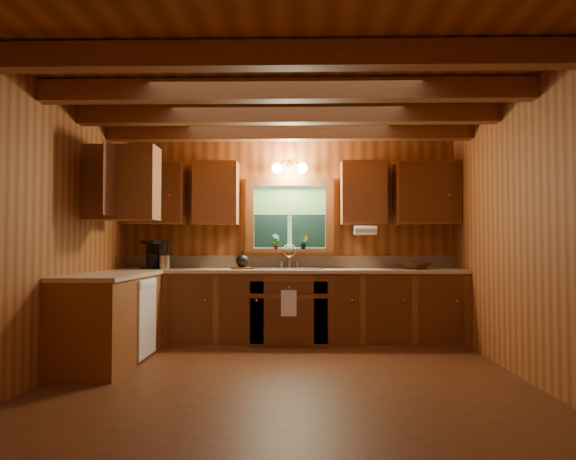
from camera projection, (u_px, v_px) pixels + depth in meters
The scene contains 20 objects.
room at pixel (286, 233), 4.75m from camera, with size 4.20×4.20×4.20m.
ceiling_beams at pixel (286, 104), 4.79m from camera, with size 4.20×2.54×0.18m.
base_cabinets at pixel (246, 311), 6.02m from camera, with size 4.20×2.22×0.86m.
countertop at pixel (248, 272), 6.04m from camera, with size 4.20×2.24×0.04m.
backsplash at pixel (290, 262), 6.63m from camera, with size 4.20×0.02×0.16m, color tan.
dishwasher_panel at pixel (147, 318), 5.43m from camera, with size 0.02×0.60×0.80m, color white.
upper_cabinets at pixel (242, 191), 6.21m from camera, with size 4.19×1.77×0.78m.
window at pixel (290, 219), 6.63m from camera, with size 1.12×0.08×1.00m.
window_sill at pixel (290, 251), 6.57m from camera, with size 1.06×0.14×0.04m, color brown.
wall_sconce at pixel (290, 168), 6.53m from camera, with size 0.45×0.21×0.17m.
paper_towel_roll at pixel (365, 230), 6.27m from camera, with size 0.11×0.11×0.27m, color white.
dish_towel at pixel (289, 303), 5.99m from camera, with size 0.18×0.01×0.30m, color white.
sink at pixel (289, 273), 6.34m from camera, with size 0.82×0.48×0.43m.
coffee_maker at pixel (154, 255), 6.42m from camera, with size 0.20×0.25×0.35m.
utensil_crock at pixel (165, 262), 6.28m from camera, with size 0.13×0.13×0.37m.
cutting_board at pixel (242, 268), 6.29m from camera, with size 0.26×0.18×0.02m, color #522811.
teakettle at pixel (242, 261), 6.29m from camera, with size 0.15×0.15×0.20m.
wicker_basket at pixel (415, 266), 6.26m from camera, with size 0.35×0.35×0.09m, color #48230C.
potted_plant_left at pixel (276, 241), 6.56m from camera, with size 0.11×0.07×0.20m, color #522811.
potted_plant_right at pixel (304, 242), 6.55m from camera, with size 0.10×0.08×0.17m, color #522811.
Camera 1 is at (0.11, -4.75, 1.16)m, focal length 32.46 mm.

